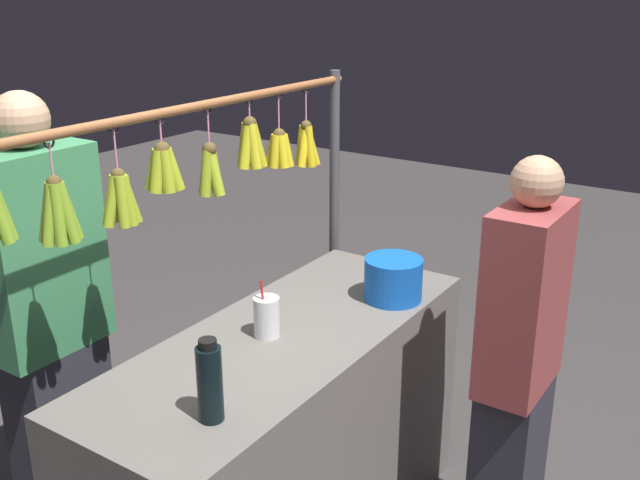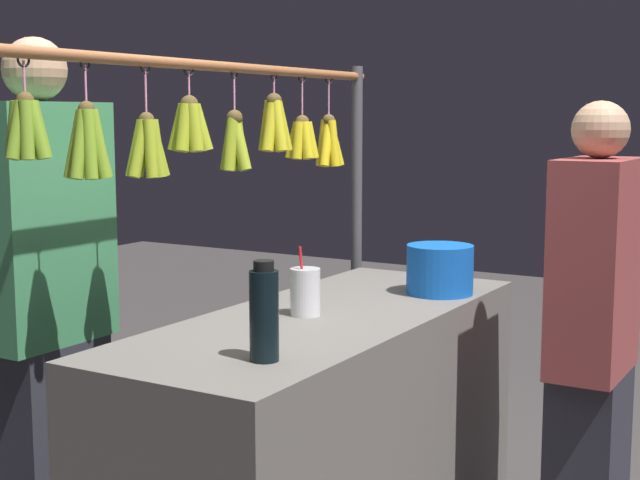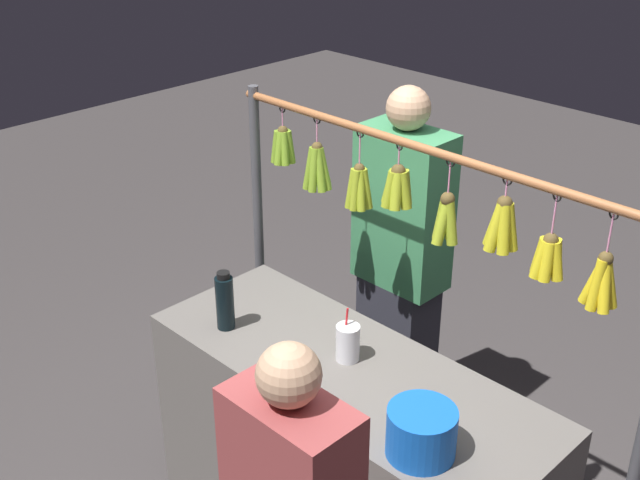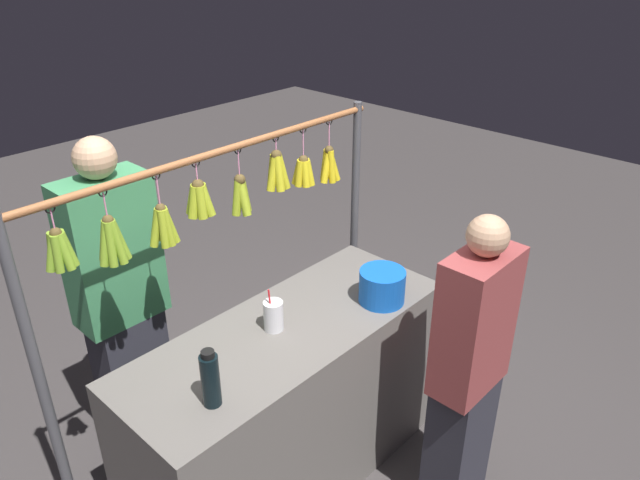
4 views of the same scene
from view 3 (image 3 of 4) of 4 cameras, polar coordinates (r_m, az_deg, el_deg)
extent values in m
cube|color=#66605B|center=(3.26, 1.84, -15.42)|extent=(1.60, 0.61, 0.91)
cylinder|color=#4C4C51|center=(2.91, 21.40, -13.79)|extent=(0.04, 0.04, 1.69)
cylinder|color=#4C4C51|center=(3.81, -4.24, -1.56)|extent=(0.04, 0.04, 1.69)
cylinder|color=#9E6038|center=(2.90, 7.49, 6.30)|extent=(1.91, 0.03, 0.03)
torus|color=black|center=(2.57, 19.85, 1.73)|extent=(0.04, 0.02, 0.04)
cylinder|color=pink|center=(2.60, 19.60, 0.21)|extent=(0.01, 0.01, 0.15)
sphere|color=brown|center=(2.64, 19.35, -1.23)|extent=(0.05, 0.05, 0.05)
cylinder|color=yellow|center=(2.68, 18.64, -2.72)|extent=(0.08, 0.04, 0.18)
cylinder|color=yellow|center=(2.66, 18.79, -3.00)|extent=(0.04, 0.06, 0.18)
cylinder|color=yellow|center=(2.66, 19.26, -3.09)|extent=(0.07, 0.06, 0.18)
cylinder|color=yellow|center=(2.68, 19.54, -2.88)|extent=(0.07, 0.06, 0.18)
cylinder|color=yellow|center=(2.69, 19.20, -2.65)|extent=(0.04, 0.06, 0.18)
torus|color=black|center=(2.65, 16.25, 2.98)|extent=(0.04, 0.02, 0.04)
cylinder|color=pink|center=(2.68, 16.04, 1.44)|extent=(0.01, 0.01, 0.15)
sphere|color=brown|center=(2.71, 15.83, -0.02)|extent=(0.05, 0.05, 0.05)
cylinder|color=yellow|center=(2.75, 15.16, -1.05)|extent=(0.06, 0.04, 0.14)
cylinder|color=yellow|center=(2.72, 15.16, -1.33)|extent=(0.05, 0.06, 0.14)
cylinder|color=yellow|center=(2.71, 15.58, -1.50)|extent=(0.05, 0.06, 0.14)
cylinder|color=yellow|center=(2.73, 16.17, -1.44)|extent=(0.06, 0.04, 0.14)
cylinder|color=yellow|center=(2.75, 16.17, -1.15)|extent=(0.05, 0.05, 0.14)
cylinder|color=yellow|center=(2.76, 15.62, -0.97)|extent=(0.06, 0.06, 0.14)
torus|color=black|center=(2.73, 12.97, 4.11)|extent=(0.04, 0.01, 0.04)
cylinder|color=pink|center=(2.74, 12.88, 3.29)|extent=(0.01, 0.01, 0.08)
sphere|color=brown|center=(2.76, 12.79, 2.52)|extent=(0.05, 0.05, 0.05)
cylinder|color=gold|center=(2.81, 12.18, 1.09)|extent=(0.08, 0.04, 0.18)
cylinder|color=gold|center=(2.78, 12.19, 0.85)|extent=(0.05, 0.07, 0.18)
cylinder|color=gold|center=(2.77, 12.73, 0.71)|extent=(0.07, 0.07, 0.18)
cylinder|color=gold|center=(2.80, 13.13, 0.88)|extent=(0.07, 0.06, 0.18)
cylinder|color=gold|center=(2.82, 12.82, 1.12)|extent=(0.05, 0.07, 0.18)
torus|color=black|center=(2.84, 9.11, 5.42)|extent=(0.04, 0.01, 0.04)
cylinder|color=pink|center=(2.87, 9.01, 4.10)|extent=(0.01, 0.01, 0.14)
sphere|color=brown|center=(2.90, 8.92, 2.85)|extent=(0.05, 0.05, 0.05)
cylinder|color=#9CB127|center=(2.94, 8.50, 1.48)|extent=(0.07, 0.04, 0.17)
cylinder|color=#9CB127|center=(2.92, 8.55, 1.25)|extent=(0.04, 0.08, 0.17)
cylinder|color=#9CB127|center=(2.92, 9.11, 1.24)|extent=(0.07, 0.04, 0.17)
cylinder|color=#9CB127|center=(2.95, 9.02, 1.47)|extent=(0.04, 0.07, 0.17)
torus|color=black|center=(2.97, 5.58, 6.59)|extent=(0.04, 0.02, 0.04)
cylinder|color=pink|center=(2.99, 5.53, 5.68)|extent=(0.01, 0.01, 0.10)
sphere|color=brown|center=(3.01, 5.49, 4.82)|extent=(0.05, 0.05, 0.05)
cylinder|color=#A2B426|center=(3.05, 4.96, 3.75)|extent=(0.07, 0.05, 0.15)
cylinder|color=#A2B426|center=(3.02, 4.92, 3.52)|extent=(0.05, 0.06, 0.15)
cylinder|color=#A2B426|center=(3.01, 5.35, 3.38)|extent=(0.06, 0.07, 0.15)
cylinder|color=#A2B426|center=(3.02, 5.91, 3.45)|extent=(0.07, 0.04, 0.15)
cylinder|color=#A2B426|center=(3.05, 5.97, 3.67)|extent=(0.05, 0.06, 0.15)
cylinder|color=#A2B426|center=(3.06, 5.56, 3.82)|extent=(0.06, 0.07, 0.15)
torus|color=black|center=(3.09, 2.83, 7.48)|extent=(0.04, 0.01, 0.04)
cylinder|color=pink|center=(3.12, 2.80, 6.22)|extent=(0.01, 0.01, 0.14)
sphere|color=brown|center=(3.14, 2.77, 5.01)|extent=(0.04, 0.04, 0.04)
cylinder|color=#9DB227|center=(3.19, 2.40, 3.82)|extent=(0.07, 0.04, 0.17)
cylinder|color=#9DB227|center=(3.16, 2.24, 3.61)|extent=(0.04, 0.05, 0.17)
cylinder|color=#9DB227|center=(3.15, 2.48, 3.49)|extent=(0.04, 0.05, 0.16)
cylinder|color=#9DB227|center=(3.15, 2.86, 3.46)|extent=(0.07, 0.05, 0.17)
cylinder|color=#9DB227|center=(3.16, 3.23, 3.59)|extent=(0.06, 0.04, 0.17)
cylinder|color=#9DB227|center=(3.19, 3.15, 3.77)|extent=(0.04, 0.07, 0.17)
cylinder|color=#9DB227|center=(3.20, 2.74, 3.86)|extent=(0.06, 0.06, 0.17)
torus|color=black|center=(3.24, -0.21, 8.44)|extent=(0.04, 0.01, 0.04)
cylinder|color=pink|center=(3.26, -0.21, 7.45)|extent=(0.01, 0.01, 0.11)
sphere|color=brown|center=(3.28, -0.21, 6.51)|extent=(0.04, 0.04, 0.04)
cylinder|color=#80A82A|center=(3.33, -0.60, 5.18)|extent=(0.07, 0.04, 0.18)
cylinder|color=#80A82A|center=(3.31, -0.71, 5.03)|extent=(0.05, 0.06, 0.18)
cylinder|color=#80A82A|center=(3.29, -0.43, 4.89)|extent=(0.04, 0.06, 0.18)
cylinder|color=#80A82A|center=(3.29, 0.00, 4.89)|extent=(0.07, 0.05, 0.18)
cylinder|color=#80A82A|center=(3.30, 0.25, 4.98)|extent=(0.07, 0.05, 0.18)
cylinder|color=#80A82A|center=(3.33, 0.22, 5.17)|extent=(0.04, 0.08, 0.18)
cylinder|color=#80A82A|center=(3.34, -0.10, 5.24)|extent=(0.05, 0.07, 0.18)
torus|color=black|center=(3.38, -2.66, 9.19)|extent=(0.04, 0.01, 0.04)
cylinder|color=pink|center=(3.39, -2.64, 8.40)|extent=(0.01, 0.01, 0.09)
sphere|color=brown|center=(3.41, -2.62, 7.64)|extent=(0.04, 0.04, 0.04)
cylinder|color=#7BA72A|center=(3.45, -2.92, 6.66)|extent=(0.07, 0.03, 0.14)
cylinder|color=#7BA72A|center=(3.43, -3.08, 6.53)|extent=(0.04, 0.05, 0.14)
cylinder|color=#7BA72A|center=(3.41, -2.85, 6.40)|extent=(0.04, 0.06, 0.15)
cylinder|color=#7BA72A|center=(3.41, -2.50, 6.38)|extent=(0.06, 0.05, 0.15)
cylinder|color=#7BA72A|center=(3.43, -2.14, 6.50)|extent=(0.05, 0.04, 0.14)
cylinder|color=#7BA72A|center=(3.45, -2.19, 6.64)|extent=(0.04, 0.06, 0.14)
cylinder|color=#7BA72A|center=(3.46, -2.47, 6.70)|extent=(0.04, 0.05, 0.14)
cylinder|color=black|center=(3.16, -6.66, -4.39)|extent=(0.07, 0.07, 0.22)
cylinder|color=black|center=(3.10, -6.78, -2.47)|extent=(0.05, 0.05, 0.02)
cylinder|color=blue|center=(2.59, 7.10, -13.20)|extent=(0.22, 0.22, 0.16)
cylinder|color=silver|center=(2.98, 1.96, -7.19)|extent=(0.09, 0.09, 0.14)
cylinder|color=red|center=(2.97, 1.78, -6.55)|extent=(0.01, 0.03, 0.21)
cube|color=#2D2D38|center=(3.94, 5.33, -8.01)|extent=(0.33, 0.22, 0.82)
cube|color=#3F8C59|center=(3.56, 5.85, 2.20)|extent=(0.41, 0.22, 0.72)
sphere|color=tan|center=(3.39, 6.20, 9.16)|extent=(0.19, 0.19, 0.19)
sphere|color=tan|center=(2.02, -2.20, -9.41)|extent=(0.17, 0.17, 0.17)
camera|label=1|loc=(3.50, -37.91, 11.38)|focal=40.82mm
camera|label=2|loc=(4.13, -37.17, 5.09)|focal=51.84mm
camera|label=4|loc=(3.15, -44.31, 17.05)|focal=33.85mm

